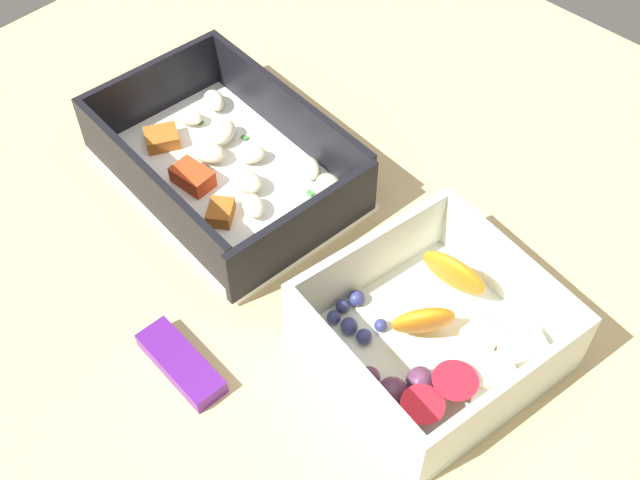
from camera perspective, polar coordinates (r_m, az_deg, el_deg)
table_surface at (r=60.04cm, az=-1.68°, el=-1.35°), size 80.00×80.00×2.00cm
pasta_container at (r=63.25cm, az=-6.60°, el=5.43°), size 21.77×15.49×5.55cm
fruit_bowl at (r=52.99cm, az=8.33°, el=-6.91°), size 15.99×16.39×5.68cm
candy_bar at (r=53.82cm, az=-9.94°, el=-8.69°), size 7.14×2.85×1.20cm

